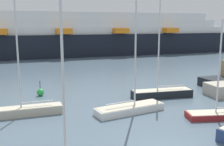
% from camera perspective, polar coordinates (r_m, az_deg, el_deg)
% --- Properties ---
extents(sailboat_2, '(5.82, 1.73, 9.25)m').
position_cam_1_polar(sailboat_2, '(25.46, 10.65, -4.06)').
color(sailboat_2, black).
rests_on(sailboat_2, ground_plane).
extents(sailboat_3, '(5.22, 2.35, 7.12)m').
position_cam_1_polar(sailboat_3, '(21.26, 22.33, -8.04)').
color(sailboat_3, maroon).
rests_on(sailboat_3, ground_plane).
extents(sailboat_4, '(5.24, 1.36, 8.91)m').
position_cam_1_polar(sailboat_4, '(21.24, -17.77, -7.39)').
color(sailboat_4, '#BCB29E').
rests_on(sailboat_4, ground_plane).
extents(sailboat_7, '(5.77, 2.58, 10.07)m').
position_cam_1_polar(sailboat_7, '(20.90, 3.85, -7.22)').
color(sailboat_7, white).
rests_on(sailboat_7, ground_plane).
extents(channel_buoy_0, '(0.69, 0.69, 1.46)m').
position_cam_1_polar(channel_buoy_0, '(26.50, -15.13, -3.98)').
color(channel_buoy_0, green).
rests_on(channel_buoy_0, ground_plane).
extents(cruise_ship, '(85.10, 15.58, 13.47)m').
position_cam_1_polar(cruise_ship, '(59.56, -11.28, 7.84)').
color(cruise_ship, black).
rests_on(cruise_ship, ground_plane).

